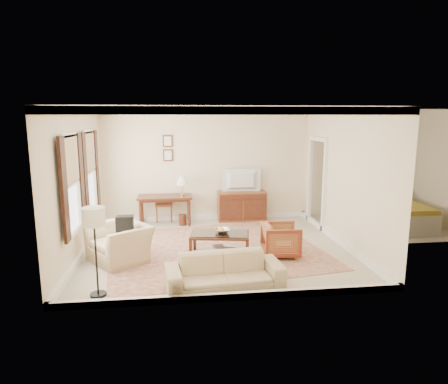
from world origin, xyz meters
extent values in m
cube|color=beige|center=(0.00, 0.00, 0.00)|extent=(5.50, 5.00, 0.01)
cube|color=white|center=(0.00, 0.00, 2.90)|extent=(5.50, 5.00, 0.01)
cube|color=#F0E3C4|center=(0.00, 2.50, 1.45)|extent=(5.50, 0.01, 2.90)
cube|color=#F0E3C4|center=(0.00, -2.50, 1.45)|extent=(5.50, 0.01, 2.90)
cube|color=#F0E3C4|center=(-2.75, 0.00, 1.45)|extent=(0.01, 5.00, 2.90)
cube|color=#F0E3C4|center=(2.75, 0.00, 1.45)|extent=(0.01, 5.00, 2.90)
cube|color=beige|center=(4.25, 1.15, 0.00)|extent=(3.00, 2.70, 0.01)
cube|color=#F0E3C4|center=(5.75, 1.15, 1.45)|extent=(0.01, 2.70, 2.90)
cube|color=maroon|center=(-0.07, -0.09, 0.01)|extent=(4.83, 4.31, 0.01)
cube|color=#522617|center=(-1.11, 2.06, 0.73)|extent=(1.37, 0.69, 0.05)
cylinder|color=#522617|center=(-1.72, 1.79, 0.35)|extent=(0.07, 0.07, 0.70)
cylinder|color=#522617|center=(-0.51, 1.79, 0.35)|extent=(0.07, 0.07, 0.70)
cylinder|color=#522617|center=(-1.72, 2.32, 0.35)|extent=(0.07, 0.07, 0.70)
cylinder|color=#522617|center=(-0.51, 2.32, 0.35)|extent=(0.07, 0.07, 0.70)
cube|color=brown|center=(0.91, 2.22, 0.39)|extent=(1.28, 0.49, 0.79)
imported|color=black|center=(0.91, 2.20, 1.28)|extent=(0.98, 0.57, 0.13)
cube|color=#522617|center=(0.02, -0.52, 0.45)|extent=(1.25, 0.86, 0.04)
cube|color=silver|center=(0.02, -0.52, 0.48)|extent=(1.18, 0.79, 0.01)
cube|color=silver|center=(0.02, -0.52, 0.16)|extent=(1.15, 0.77, 0.02)
cube|color=#522617|center=(-0.57, -0.72, 0.22)|extent=(0.07, 0.07, 0.45)
cube|color=#522617|center=(0.50, -0.91, 0.22)|extent=(0.07, 0.07, 0.45)
cube|color=#522617|center=(-0.46, -0.12, 0.22)|extent=(0.07, 0.07, 0.45)
cube|color=#522617|center=(0.61, -0.31, 0.22)|extent=(0.07, 0.07, 0.45)
imported|color=silver|center=(0.07, -0.49, 0.54)|extent=(0.42, 0.42, 0.10)
imported|color=brown|center=(-0.10, -0.49, 0.19)|extent=(0.28, 0.07, 0.38)
imported|color=brown|center=(0.09, -0.63, 0.18)|extent=(0.27, 0.13, 0.38)
imported|color=maroon|center=(1.23, -0.63, 0.36)|extent=(0.70, 0.74, 0.72)
imported|color=tan|center=(-1.92, -0.53, 0.48)|extent=(1.22, 1.31, 0.96)
cube|color=black|center=(-1.81, -0.55, 0.73)|extent=(0.39, 0.36, 0.40)
imported|color=tan|center=(-0.07, -2.00, 0.37)|extent=(1.92, 0.72, 0.73)
cylinder|color=black|center=(-2.07, -2.06, 0.02)|extent=(0.25, 0.25, 0.04)
cylinder|color=black|center=(-2.07, -2.06, 0.61)|extent=(0.03, 0.03, 1.18)
cylinder|color=silver|center=(-2.07, -2.06, 1.27)|extent=(0.35, 0.35, 0.28)
camera|label=1|loc=(-0.83, -8.06, 2.75)|focal=32.00mm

